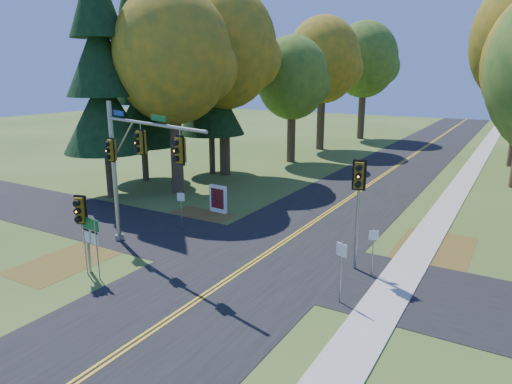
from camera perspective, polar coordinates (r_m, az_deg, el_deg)
The scene contains 25 objects.
ground at distance 20.19m, azimuth -2.13°, elevation -10.01°, with size 160.00×160.00×0.00m, color #344E1B.
road_main at distance 20.18m, azimuth -2.13°, elevation -9.98°, with size 8.00×160.00×0.02m, color black.
road_cross at distance 21.75m, azimuth 0.75°, elevation -8.10°, with size 60.00×6.00×0.02m, color black.
centerline_left at distance 20.23m, azimuth -2.37°, elevation -9.88°, with size 0.10×160.00×0.01m, color gold.
centerline_right at distance 20.13m, azimuth -1.89°, elevation -10.00°, with size 0.10×160.00×0.01m, color gold.
sidewalk_east at distance 17.94m, azimuth 15.30°, elevation -13.79°, with size 1.60×160.00×0.06m, color #9E998E.
leaf_patch_w_near at distance 26.81m, azimuth -9.24°, elevation -3.85°, with size 4.00×6.00×0.00m, color brown.
leaf_patch_e at distance 23.21m, azimuth 20.80°, elevation -7.61°, with size 3.50×8.00×0.00m, color brown.
leaf_patch_w_far at distance 23.02m, azimuth -22.49°, elevation -7.97°, with size 3.00×5.00×0.00m, color brown.
tree_w_a at distance 32.57m, azimuth -10.20°, elevation 16.28°, with size 8.00×8.00×14.15m.
tree_w_b at distance 38.46m, azimuth -3.96°, elevation 17.49°, with size 8.60×8.60×15.38m.
tree_w_c at distance 44.40m, azimuth 4.68°, elevation 13.95°, with size 6.80×6.80×11.91m.
tree_w_d at distance 52.60m, azimuth 8.47°, elevation 15.94°, with size 8.20×8.20×14.56m.
tree_w_e at distance 62.45m, azimuth 13.50°, elevation 15.74°, with size 8.40×8.40×14.97m.
pine_a at distance 32.53m, azimuth -18.89°, elevation 15.22°, with size 5.60×5.60×19.48m.
pine_b at distance 37.04m, azimuth -14.33°, elevation 13.78°, with size 5.60×5.60×17.31m.
pine_c at distance 38.94m, azimuth -5.81°, elevation 16.42°, with size 5.60×5.60×20.56m.
traffic_mast at distance 22.01m, azimuth -15.30°, elevation 4.07°, with size 7.59×2.35×7.12m.
east_signal_pole at distance 19.59m, azimuth 12.70°, elevation 0.53°, with size 0.57×0.67×4.96m.
ped_signal_pole at distance 20.41m, azimuth -20.94°, elevation -2.81°, with size 0.55×0.65×3.54m.
route_sign_cluster at distance 20.33m, azimuth -20.03°, elevation -5.02°, with size 1.24×0.20×2.67m.
info_kiosk at distance 28.35m, azimuth -4.74°, elevation -0.89°, with size 1.26×0.26×1.73m.
reg_sign_e_north at distance 20.01m, azimuth 14.45°, elevation -6.27°, with size 0.38×0.18×2.09m.
reg_sign_e_south at distance 17.33m, azimuth 10.60°, elevation -8.47°, with size 0.45×0.19×2.46m.
reg_sign_w at distance 25.27m, azimuth -9.34°, elevation -1.46°, with size 0.40×0.19×2.18m.
Camera 1 is at (9.98, -15.41, 8.40)m, focal length 32.00 mm.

